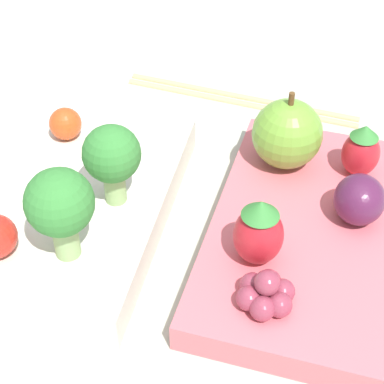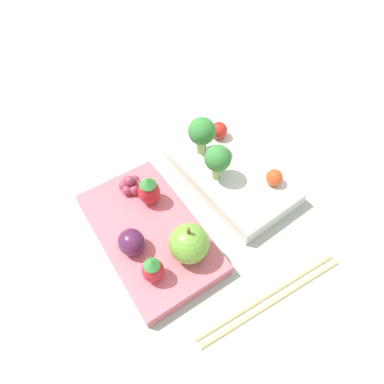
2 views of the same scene
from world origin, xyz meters
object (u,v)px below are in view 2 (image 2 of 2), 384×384
at_px(bento_box_savoury, 230,175).
at_px(broccoli_floret_0, 202,132).
at_px(grape_cluster, 131,185).
at_px(cherry_tomato_0, 274,177).
at_px(plum, 131,242).
at_px(strawberry_1, 149,191).
at_px(cherry_tomato_1, 219,130).
at_px(strawberry_0, 153,270).
at_px(chopsticks_pair, 274,296).
at_px(bento_box_fruit, 149,233).
at_px(broccoli_floret_1, 218,159).
at_px(apple, 189,244).

height_order(bento_box_savoury, broccoli_floret_0, broccoli_floret_0).
relative_size(bento_box_savoury, grape_cluster, 5.77).
xyz_separation_m(cherry_tomato_0, plum, (-0.03, -0.22, -0.00)).
distance_m(strawberry_1, plum, 0.08).
relative_size(cherry_tomato_1, strawberry_0, 0.67).
bearing_deg(chopsticks_pair, cherry_tomato_1, 158.14).
distance_m(broccoli_floret_0, grape_cluster, 0.13).
bearing_deg(bento_box_savoury, bento_box_fruit, -84.06).
bearing_deg(cherry_tomato_1, broccoli_floret_1, -39.33).
bearing_deg(strawberry_1, chopsticks_pair, 15.67).
xyz_separation_m(cherry_tomato_1, strawberry_0, (0.14, -0.21, -0.00)).
xyz_separation_m(strawberry_0, strawberry_1, (-0.10, 0.05, 0.00)).
xyz_separation_m(broccoli_floret_0, apple, (0.13, -0.11, -0.02)).
distance_m(strawberry_0, strawberry_1, 0.11).
height_order(strawberry_0, strawberry_1, strawberry_1).
distance_m(cherry_tomato_0, strawberry_0, 0.22).
xyz_separation_m(plum, grape_cluster, (-0.09, 0.05, -0.01)).
xyz_separation_m(plum, chopsticks_pair, (0.15, 0.11, -0.03)).
bearing_deg(grape_cluster, broccoli_floret_1, 63.61).
relative_size(strawberry_0, chopsticks_pair, 0.20).
relative_size(broccoli_floret_1, cherry_tomato_0, 2.39).
distance_m(bento_box_fruit, plum, 0.04).
distance_m(cherry_tomato_0, apple, 0.16).
relative_size(cherry_tomato_1, grape_cluster, 0.78).
distance_m(plum, grape_cluster, 0.10).
xyz_separation_m(bento_box_savoury, bento_box_fruit, (0.02, -0.15, -0.00)).
bearing_deg(apple, plum, -129.96).
bearing_deg(broccoli_floret_1, strawberry_0, -62.76).
height_order(broccoli_floret_1, plum, broccoli_floret_1).
relative_size(apple, chopsticks_pair, 0.28).
xyz_separation_m(broccoli_floret_0, broccoli_floret_1, (0.05, -0.01, -0.00)).
xyz_separation_m(cherry_tomato_0, chopsticks_pair, (0.12, -0.10, -0.04)).
relative_size(bento_box_fruit, plum, 5.92).
bearing_deg(grape_cluster, bento_box_savoury, 67.49).
relative_size(cherry_tomato_0, plum, 0.67).
xyz_separation_m(apple, strawberry_1, (-0.10, 0.00, -0.00)).
distance_m(broccoli_floret_0, strawberry_1, 0.12).
relative_size(strawberry_1, grape_cluster, 1.34).
bearing_deg(plum, strawberry_0, 3.39).
bearing_deg(cherry_tomato_1, broccoli_floret_0, -75.56).
relative_size(bento_box_savoury, cherry_tomato_1, 7.42).
distance_m(broccoli_floret_0, apple, 0.18).
height_order(strawberry_1, plum, strawberry_1).
height_order(broccoli_floret_0, broccoli_floret_1, broccoli_floret_0).
bearing_deg(chopsticks_pair, broccoli_floret_1, 165.99).
bearing_deg(broccoli_floret_1, cherry_tomato_0, 46.89).
bearing_deg(plum, strawberry_1, 132.90).
relative_size(broccoli_floret_1, cherry_tomato_1, 2.11).
bearing_deg(strawberry_0, cherry_tomato_0, 96.17).
relative_size(bento_box_fruit, chopsticks_pair, 1.03).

